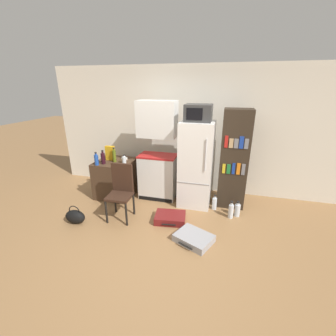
% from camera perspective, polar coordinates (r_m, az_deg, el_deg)
% --- Properties ---
extents(ground_plane, '(24.00, 24.00, 0.00)m').
position_cam_1_polar(ground_plane, '(3.69, -2.59, -17.46)').
color(ground_plane, olive).
extents(wall_back, '(6.40, 0.10, 2.65)m').
position_cam_1_polar(wall_back, '(4.91, 6.45, 9.31)').
color(wall_back, silver).
rests_on(wall_back, ground_plane).
extents(side_table, '(0.74, 0.76, 0.77)m').
position_cam_1_polar(side_table, '(4.93, -13.04, -2.50)').
color(side_table, '#422D1E').
rests_on(side_table, ground_plane).
extents(kitchen_hutch, '(0.76, 0.47, 1.99)m').
position_cam_1_polar(kitchen_hutch, '(4.54, -2.62, 3.24)').
color(kitchen_hutch, silver).
rests_on(kitchen_hutch, ground_plane).
extents(refrigerator, '(0.62, 0.64, 1.65)m').
position_cam_1_polar(refrigerator, '(4.34, 7.13, 0.88)').
color(refrigerator, white).
rests_on(refrigerator, ground_plane).
extents(microwave, '(0.47, 0.40, 0.30)m').
position_cam_1_polar(microwave, '(4.12, 7.73, 13.72)').
color(microwave, '#333333').
rests_on(microwave, refrigerator).
extents(bookshelf, '(0.51, 0.40, 1.87)m').
position_cam_1_polar(bookshelf, '(4.39, 16.41, 1.98)').
color(bookshelf, '#2D2319').
rests_on(bookshelf, ground_plane).
extents(bottle_blue_soda, '(0.08, 0.08, 0.26)m').
position_cam_1_polar(bottle_blue_soda, '(4.62, -17.72, 2.03)').
color(bottle_blue_soda, '#1E47A3').
rests_on(bottle_blue_soda, side_table).
extents(bottle_olive_oil, '(0.07, 0.07, 0.31)m').
position_cam_1_polar(bottle_olive_oil, '(4.70, -13.49, 3.01)').
color(bottle_olive_oil, '#566619').
rests_on(bottle_olive_oil, side_table).
extents(bottle_clear_short, '(0.08, 0.08, 0.18)m').
position_cam_1_polar(bottle_clear_short, '(4.59, -11.10, 2.06)').
color(bottle_clear_short, silver).
rests_on(bottle_clear_short, side_table).
extents(bottle_wine_dark, '(0.08, 0.08, 0.28)m').
position_cam_1_polar(bottle_wine_dark, '(4.65, -16.17, 2.42)').
color(bottle_wine_dark, black).
rests_on(bottle_wine_dark, side_table).
extents(bowl, '(0.13, 0.13, 0.03)m').
position_cam_1_polar(bowl, '(4.85, -11.00, 2.34)').
color(bowl, silver).
rests_on(bowl, side_table).
extents(cereal_box, '(0.19, 0.07, 0.30)m').
position_cam_1_polar(cereal_box, '(4.84, -14.47, 3.67)').
color(cereal_box, gold).
rests_on(cereal_box, side_table).
extents(chair, '(0.42, 0.42, 0.99)m').
position_cam_1_polar(chair, '(4.04, -11.81, -4.86)').
color(chair, black).
rests_on(chair, ground_plane).
extents(suitcase_large_flat, '(0.57, 0.46, 0.13)m').
position_cam_1_polar(suitcase_large_flat, '(4.04, 0.57, -12.51)').
color(suitcase_large_flat, maroon).
rests_on(suitcase_large_flat, ground_plane).
extents(suitcase_small_flat, '(0.66, 0.60, 0.11)m').
position_cam_1_polar(suitcase_small_flat, '(3.62, 6.56, -17.29)').
color(suitcase_small_flat, '#99999E').
rests_on(suitcase_small_flat, ground_plane).
extents(handbag, '(0.36, 0.20, 0.33)m').
position_cam_1_polar(handbag, '(4.28, -22.50, -11.31)').
color(handbag, black).
rests_on(handbag, ground_plane).
extents(water_bottle_front, '(0.09, 0.09, 0.30)m').
position_cam_1_polar(water_bottle_front, '(4.45, 11.72, -8.74)').
color(water_bottle_front, silver).
rests_on(water_bottle_front, ground_plane).
extents(water_bottle_middle, '(0.10, 0.10, 0.30)m').
position_cam_1_polar(water_bottle_middle, '(4.34, 17.20, -10.12)').
color(water_bottle_middle, silver).
rests_on(water_bottle_middle, ground_plane).
extents(water_bottle_back, '(0.09, 0.09, 0.33)m').
position_cam_1_polar(water_bottle_back, '(4.25, 15.68, -10.44)').
color(water_bottle_back, silver).
rests_on(water_bottle_back, ground_plane).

